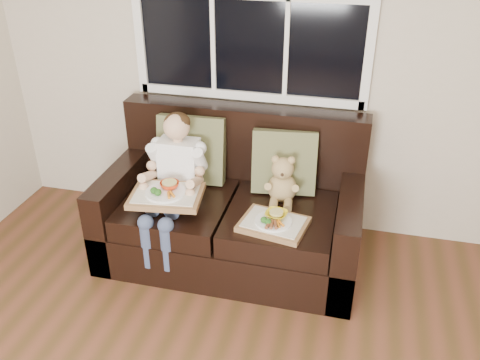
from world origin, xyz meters
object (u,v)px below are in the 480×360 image
(tray_left, at_px, (166,194))
(tray_right, at_px, (274,223))
(loveseat, at_px, (233,213))
(child, at_px, (174,172))
(teddy_bear, at_px, (282,183))

(tray_left, relative_size, tray_right, 1.10)
(loveseat, relative_size, child, 1.97)
(tray_left, xyz_separation_m, tray_right, (0.69, -0.01, -0.10))
(child, distance_m, tray_left, 0.19)
(loveseat, bearing_deg, tray_left, -140.38)
(loveseat, height_order, teddy_bear, loveseat)
(loveseat, bearing_deg, tray_right, -42.49)
(child, height_order, tray_right, child)
(loveseat, distance_m, tray_left, 0.53)
(tray_right, bearing_deg, teddy_bear, 101.13)
(loveseat, bearing_deg, teddy_bear, 1.82)
(teddy_bear, height_order, tray_left, teddy_bear)
(child, height_order, tray_left, child)
(loveseat, height_order, tray_right, loveseat)
(child, bearing_deg, loveseat, 18.15)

